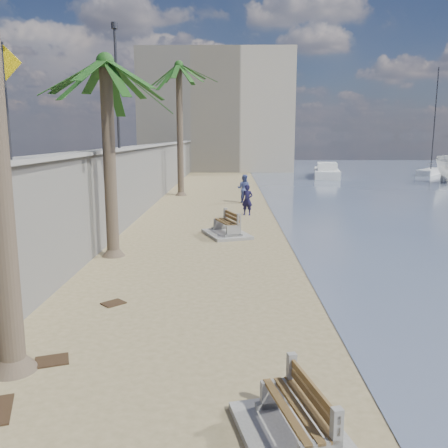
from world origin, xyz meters
name	(u,v)px	position (x,y,z in m)	size (l,w,h in m)	color
ground_plane	(245,349)	(0.00, 0.00, 0.00)	(140.00, 140.00, 0.00)	#96845C
seawall	(149,176)	(-5.20, 20.00, 1.75)	(0.45, 70.00, 3.50)	gray
wall_cap	(149,146)	(-5.20, 20.00, 3.55)	(0.80, 70.00, 0.12)	gray
end_building	(217,113)	(-2.00, 52.00, 7.00)	(18.00, 12.00, 14.00)	#B7AA93
bench_near	(297,419)	(0.61, -2.88, 0.37)	(1.83, 2.31, 0.85)	gray
bench_far	(227,226)	(-0.44, 10.80, 0.42)	(2.23, 2.67, 0.95)	gray
palm_mid	(105,64)	(-4.36, 7.32, 6.41)	(5.00, 5.00, 7.39)	brown
palm_back	(179,68)	(-3.78, 24.56, 8.67)	(5.00, 5.00, 9.73)	brown
pedestrian_sign	(5,85)	(-5.00, 1.50, 5.15)	(0.78, 0.07, 2.40)	#2D2D33
streetlight	(116,75)	(-5.10, 12.00, 6.64)	(0.28, 0.28, 5.12)	#2D2D33
person_a	(247,198)	(0.60, 16.11, 0.93)	(0.67, 0.45, 1.85)	#161335
person_b	(244,187)	(0.56, 20.97, 0.97)	(0.94, 0.73, 1.95)	#475594
yacht_far	(327,173)	(9.62, 40.40, 0.35)	(8.54, 2.39, 1.50)	silver
sailboat_west	(431,171)	(21.63, 43.62, 0.39)	(4.75, 5.66, 11.37)	silver
debris_b	(52,361)	(-3.59, -0.55, 0.01)	(0.59, 0.47, 0.03)	#382616
debris_d	(113,303)	(-3.20, 2.53, 0.01)	(0.52, 0.42, 0.03)	#382616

